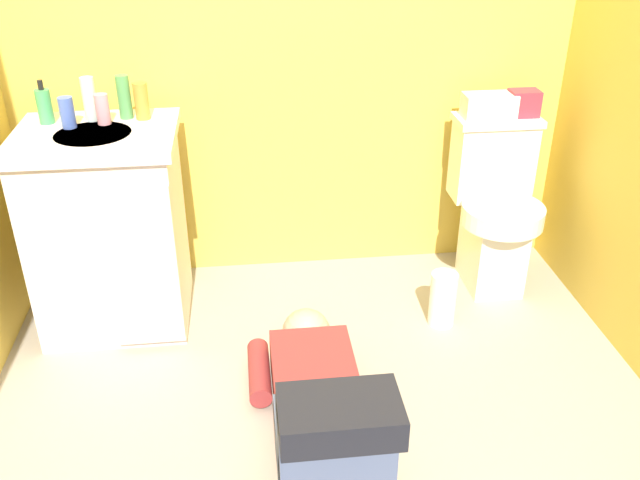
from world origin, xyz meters
TOP-DOWN VIEW (x-y plane):
  - ground_plane at (0.00, 0.00)m, footprint 2.88×3.10m
  - wall_back at (0.00, 1.09)m, footprint 2.54×0.08m
  - toilet at (0.85, 0.80)m, footprint 0.36×0.46m
  - vanity_cabinet at (-0.78, 0.69)m, footprint 0.60×0.53m
  - faucet at (-0.78, 0.83)m, footprint 0.02×0.02m
  - person_plumber at (-0.04, -0.17)m, footprint 0.39×1.06m
  - tissue_box at (0.80, 0.89)m, footprint 0.22×0.11m
  - toiletry_bag at (0.95, 0.89)m, footprint 0.12×0.09m
  - soap_dispenser at (-0.97, 0.81)m, footprint 0.06×0.06m
  - bottle_blue at (-0.88, 0.75)m, footprint 0.05×0.05m
  - bottle_clear at (-0.80, 0.83)m, footprint 0.05×0.05m
  - bottle_pink at (-0.75, 0.78)m, footprint 0.05×0.05m
  - bottle_green at (-0.68, 0.84)m, footprint 0.05×0.05m
  - bottle_amber at (-0.61, 0.82)m, footprint 0.05×0.05m
  - paper_towel_roll at (0.55, 0.48)m, footprint 0.11×0.11m

SIDE VIEW (x-z plane):
  - ground_plane at x=0.00m, z-range -0.04..0.00m
  - paper_towel_roll at x=0.55m, z-range 0.00..0.24m
  - person_plumber at x=-0.04m, z-range -0.08..0.44m
  - toilet at x=0.85m, z-range -0.01..0.74m
  - vanity_cabinet at x=-0.78m, z-range 0.01..0.83m
  - tissue_box at x=0.80m, z-range 0.75..0.85m
  - toiletry_bag at x=0.95m, z-range 0.75..0.86m
  - faucet at x=-0.78m, z-range 0.82..0.92m
  - bottle_pink at x=-0.75m, z-range 0.82..0.94m
  - bottle_blue at x=-0.88m, z-range 0.82..0.94m
  - soap_dispenser at x=-0.97m, z-range 0.80..0.97m
  - bottle_amber at x=-0.61m, z-range 0.82..0.96m
  - bottle_green at x=-0.68m, z-range 0.82..0.99m
  - bottle_clear at x=-0.80m, z-range 0.82..0.99m
  - wall_back at x=0.00m, z-range 0.00..2.40m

